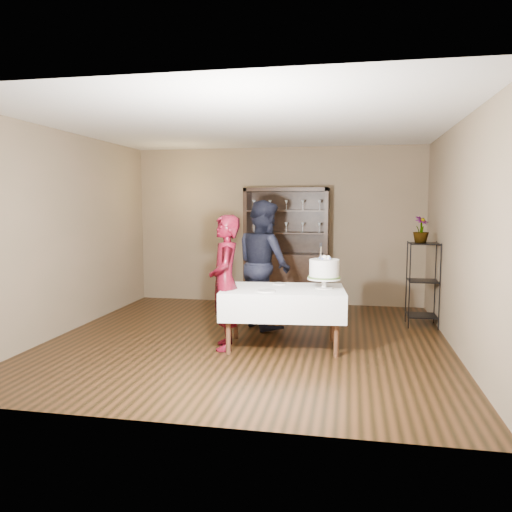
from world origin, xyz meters
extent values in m
plane|color=black|center=(0.00, 0.00, 0.00)|extent=(5.00, 5.00, 0.00)
plane|color=silver|center=(0.00, 0.00, 2.70)|extent=(5.00, 5.00, 0.00)
cube|color=brown|center=(0.00, 2.50, 1.35)|extent=(5.00, 0.02, 2.70)
cube|color=brown|center=(-2.50, 0.00, 1.35)|extent=(0.02, 5.00, 2.70)
cube|color=brown|center=(2.50, 0.00, 1.35)|extent=(0.02, 5.00, 2.70)
cube|color=black|center=(0.20, 2.24, 0.45)|extent=(1.40, 0.48, 0.90)
cube|color=black|center=(0.20, 2.46, 1.45)|extent=(1.40, 0.03, 1.10)
cube|color=black|center=(0.20, 2.24, 1.97)|extent=(1.40, 0.48, 0.06)
cube|color=black|center=(0.20, 2.24, 1.25)|extent=(1.28, 0.42, 0.02)
cube|color=black|center=(0.20, 2.24, 1.62)|extent=(1.28, 0.42, 0.02)
cylinder|color=black|center=(2.08, 1.00, 0.60)|extent=(0.02, 0.02, 1.20)
cylinder|color=black|center=(2.48, 1.00, 0.60)|extent=(0.02, 0.02, 1.20)
cylinder|color=black|center=(2.08, 1.40, 0.60)|extent=(0.02, 0.02, 1.20)
cylinder|color=black|center=(2.48, 1.40, 0.60)|extent=(0.02, 0.02, 1.20)
cube|color=black|center=(2.28, 1.20, 0.15)|extent=(0.40, 0.40, 0.02)
cube|color=black|center=(2.28, 1.20, 0.65)|extent=(0.40, 0.40, 0.01)
cube|color=black|center=(2.28, 1.20, 1.18)|extent=(0.40, 0.40, 0.02)
cube|color=silver|center=(0.48, -0.23, 0.56)|extent=(1.54, 1.04, 0.34)
cylinder|color=#492B1A|center=(-0.10, -0.63, 0.34)|extent=(0.06, 0.06, 0.69)
cylinder|color=#492B1A|center=(1.13, -0.51, 0.34)|extent=(0.06, 0.06, 0.69)
cylinder|color=#492B1A|center=(-0.17, 0.05, 0.34)|extent=(0.06, 0.06, 0.69)
cylinder|color=#492B1A|center=(1.06, 0.17, 0.34)|extent=(0.06, 0.06, 0.69)
imported|color=#32040E|center=(-0.20, -0.40, 0.80)|extent=(0.53, 0.67, 1.61)
imported|color=black|center=(0.07, 0.74, 0.89)|extent=(1.07, 1.10, 1.79)
cylinder|color=white|center=(0.96, -0.15, 0.73)|extent=(0.22, 0.22, 0.01)
cylinder|color=white|center=(0.96, -0.15, 0.78)|extent=(0.06, 0.06, 0.11)
cylinder|color=white|center=(0.96, -0.15, 0.85)|extent=(0.40, 0.40, 0.02)
cylinder|color=#4D6D34|center=(0.96, -0.15, 0.86)|extent=(0.39, 0.39, 0.02)
cylinder|color=silver|center=(0.96, -0.15, 0.97)|extent=(0.45, 0.45, 0.22)
sphere|color=#5B6DC4|center=(1.00, -0.15, 1.09)|extent=(0.03, 0.03, 0.03)
cube|color=silver|center=(0.92, -0.17, 1.15)|extent=(0.03, 0.03, 0.16)
cube|color=black|center=(0.92, -0.17, 1.25)|extent=(0.03, 0.03, 0.06)
cylinder|color=white|center=(0.32, -0.49, 0.73)|extent=(0.26, 0.26, 0.01)
cylinder|color=white|center=(0.39, 0.05, 0.73)|extent=(0.22, 0.22, 0.01)
imported|color=#4D6D34|center=(2.23, 1.21, 1.38)|extent=(0.30, 0.30, 0.38)
camera|label=1|loc=(1.27, -6.10, 1.74)|focal=35.00mm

